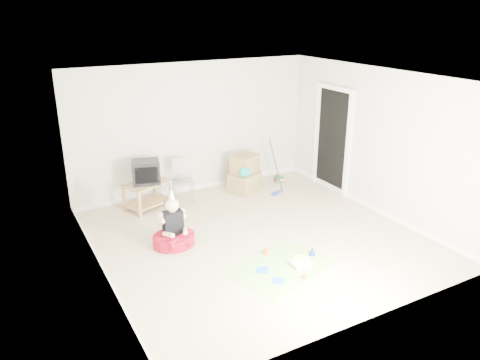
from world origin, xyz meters
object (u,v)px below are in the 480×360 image
folding_chair (183,181)px  cardboard_boxes (245,174)px  crt_tv (146,172)px  birthday_cake (301,264)px  tv_stand (148,193)px  seated_woman (174,233)px

folding_chair → cardboard_boxes: size_ratio=1.13×
crt_tv → birthday_cake: size_ratio=1.69×
tv_stand → cardboard_boxes: bearing=-3.4°
tv_stand → seated_woman: 1.63m
crt_tv → seated_woman: seated_woman is taller
crt_tv → seated_woman: 1.71m
cardboard_boxes → seated_woman: 2.61m
tv_stand → birthday_cake: bearing=-67.8°
folding_chair → birthday_cake: folding_chair is taller
cardboard_boxes → seated_woman: bearing=-144.8°
cardboard_boxes → folding_chair: bearing=176.4°
folding_chair → seated_woman: size_ratio=0.89×
crt_tv → birthday_cake: bearing=-52.5°
seated_woman → tv_stand: bearing=86.0°
crt_tv → cardboard_boxes: (2.02, -0.12, -0.36)m
cardboard_boxes → tv_stand: bearing=176.6°
seated_woman → birthday_cake: 2.06m
tv_stand → birthday_cake: (1.28, -3.13, -0.26)m
seated_woman → folding_chair: bearing=62.7°
crt_tv → folding_chair: bearing=12.3°
folding_chair → seated_woman: 1.80m
crt_tv → cardboard_boxes: crt_tv is taller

